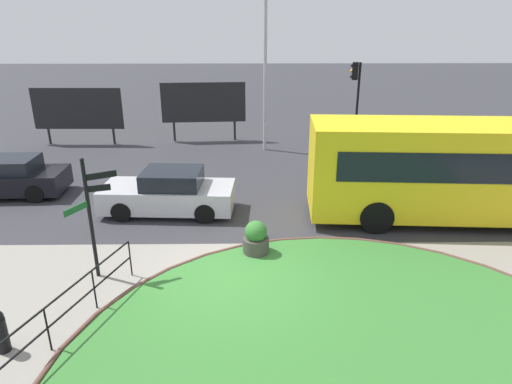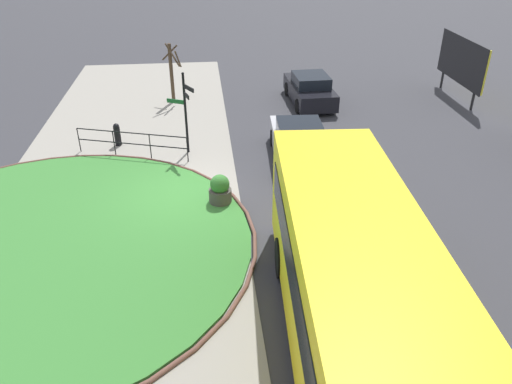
# 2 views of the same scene
# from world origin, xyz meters

# --- Properties ---
(ground) EXTENTS (120.00, 120.00, 0.00)m
(ground) POSITION_xyz_m (0.00, 0.00, 0.00)
(ground) COLOR #333338
(sidewalk_paving) EXTENTS (32.00, 7.74, 0.02)m
(sidewalk_paving) POSITION_xyz_m (0.00, -2.13, 0.01)
(sidewalk_paving) COLOR gray
(sidewalk_paving) RESTS_ON ground
(grass_island) EXTENTS (11.25, 11.25, 0.10)m
(grass_island) POSITION_xyz_m (2.53, -3.75, 0.05)
(grass_island) COLOR #387A33
(grass_island) RESTS_ON ground
(grass_kerb_ring) EXTENTS (11.56, 11.56, 0.11)m
(grass_kerb_ring) POSITION_xyz_m (2.53, -3.75, 0.06)
(grass_kerb_ring) COLOR brown
(grass_kerb_ring) RESTS_ON ground
(signpost_directional) EXTENTS (0.97, 1.01, 3.06)m
(signpost_directional) POSITION_xyz_m (-3.18, 0.09, 1.75)
(signpost_directional) COLOR black
(signpost_directional) RESTS_ON ground
(bollard_foreground) EXTENTS (0.25, 0.25, 0.91)m
(bollard_foreground) POSITION_xyz_m (-4.16, -2.59, 0.47)
(bollard_foreground) COLOR black
(bollard_foreground) RESTS_ON ground
(railing_grass_edge) EXTENTS (1.36, 4.07, 0.97)m
(railing_grass_edge) POSITION_xyz_m (-3.05, -1.92, 0.64)
(railing_grass_edge) COLOR black
(railing_grass_edge) RESTS_ON ground
(bus_yellow) EXTENTS (10.78, 3.12, 3.08)m
(bus_yellow) POSITION_xyz_m (7.77, 3.38, 1.66)
(bus_yellow) COLOR yellow
(bus_yellow) RESTS_ON ground
(car_near_lane) EXTENTS (4.06, 1.87, 1.40)m
(car_near_lane) POSITION_xyz_m (-8.15, 5.75, 0.65)
(car_near_lane) COLOR black
(car_near_lane) RESTS_ON ground
(car_far_lane) EXTENTS (4.36, 2.00, 1.45)m
(car_far_lane) POSITION_xyz_m (-2.09, 4.09, 0.67)
(car_far_lane) COLOR #B7B7BC
(car_far_lane) RESTS_ON ground
(billboard_right) EXTENTS (4.52, 0.23, 2.86)m
(billboard_right) POSITION_xyz_m (-8.07, 12.93, 1.80)
(billboard_right) COLOR black
(billboard_right) RESTS_ON ground
(planter_near_signpost) EXTENTS (0.70, 0.70, 1.00)m
(planter_near_signpost) POSITION_xyz_m (0.71, 1.12, 0.46)
(planter_near_signpost) COLOR #47423D
(planter_near_signpost) RESTS_ON ground
(street_tree_bare) EXTENTS (0.90, 0.89, 2.84)m
(street_tree_bare) POSITION_xyz_m (-9.04, -0.60, 1.53)
(street_tree_bare) COLOR #423323
(street_tree_bare) RESTS_ON ground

